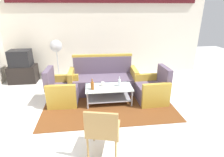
{
  "coord_description": "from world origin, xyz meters",
  "views": [
    {
      "loc": [
        -0.53,
        -3.0,
        2.17
      ],
      "look_at": [
        -0.05,
        0.84,
        0.65
      ],
      "focal_mm": 29.18,
      "sensor_mm": 36.0,
      "label": 1
    }
  ],
  "objects_px": {
    "armchair_right": "(152,90)",
    "pedestal_fan": "(56,48)",
    "bottle_brown": "(92,86)",
    "coffee_table": "(109,92)",
    "wicker_chair": "(103,128)",
    "bottle_clear": "(119,82)",
    "tv_stand": "(23,74)",
    "armchair_left": "(62,91)",
    "couch": "(103,80)",
    "cup": "(103,84)",
    "television": "(20,58)"
  },
  "relations": [
    {
      "from": "cup",
      "to": "television",
      "type": "distance_m",
      "value": 2.82
    },
    {
      "from": "bottle_clear",
      "to": "wicker_chair",
      "type": "bearing_deg",
      "value": -107.32
    },
    {
      "from": "bottle_clear",
      "to": "television",
      "type": "relative_size",
      "value": 0.38
    },
    {
      "from": "armchair_right",
      "to": "coffee_table",
      "type": "bearing_deg",
      "value": 86.0
    },
    {
      "from": "coffee_table",
      "to": "bottle_brown",
      "type": "relative_size",
      "value": 4.26
    },
    {
      "from": "armchair_right",
      "to": "bottle_brown",
      "type": "bearing_deg",
      "value": 90.25
    },
    {
      "from": "coffee_table",
      "to": "television",
      "type": "xyz_separation_m",
      "value": [
        -2.47,
        1.64,
        0.49
      ]
    },
    {
      "from": "couch",
      "to": "television",
      "type": "relative_size",
      "value": 2.98
    },
    {
      "from": "armchair_left",
      "to": "bottle_clear",
      "type": "height_order",
      "value": "armchair_left"
    },
    {
      "from": "television",
      "to": "bottle_brown",
      "type": "bearing_deg",
      "value": 141.51
    },
    {
      "from": "armchair_left",
      "to": "pedestal_fan",
      "type": "xyz_separation_m",
      "value": [
        -0.3,
        1.53,
        0.73
      ]
    },
    {
      "from": "coffee_table",
      "to": "bottle_brown",
      "type": "height_order",
      "value": "bottle_brown"
    },
    {
      "from": "tv_stand",
      "to": "cup",
      "type": "bearing_deg",
      "value": -33.77
    },
    {
      "from": "bottle_brown",
      "to": "television",
      "type": "relative_size",
      "value": 0.42
    },
    {
      "from": "armchair_left",
      "to": "wicker_chair",
      "type": "bearing_deg",
      "value": 27.27
    },
    {
      "from": "bottle_brown",
      "to": "pedestal_fan",
      "type": "distance_m",
      "value": 2.12
    },
    {
      "from": "armchair_left",
      "to": "wicker_chair",
      "type": "relative_size",
      "value": 1.01
    },
    {
      "from": "cup",
      "to": "wicker_chair",
      "type": "distance_m",
      "value": 1.75
    },
    {
      "from": "bottle_brown",
      "to": "pedestal_fan",
      "type": "bearing_deg",
      "value": 119.97
    },
    {
      "from": "couch",
      "to": "armchair_left",
      "type": "height_order",
      "value": "couch"
    },
    {
      "from": "armchair_left",
      "to": "coffee_table",
      "type": "bearing_deg",
      "value": 84.93
    },
    {
      "from": "coffee_table",
      "to": "armchair_left",
      "type": "bearing_deg",
      "value": 172.35
    },
    {
      "from": "tv_stand",
      "to": "television",
      "type": "xyz_separation_m",
      "value": [
        0.0,
        0.0,
        0.5
      ]
    },
    {
      "from": "couch",
      "to": "armchair_left",
      "type": "bearing_deg",
      "value": 28.98
    },
    {
      "from": "coffee_table",
      "to": "television",
      "type": "height_order",
      "value": "television"
    },
    {
      "from": "coffee_table",
      "to": "bottle_brown",
      "type": "distance_m",
      "value": 0.46
    },
    {
      "from": "armchair_left",
      "to": "bottle_brown",
      "type": "height_order",
      "value": "armchair_left"
    },
    {
      "from": "tv_stand",
      "to": "wicker_chair",
      "type": "height_order",
      "value": "wicker_chair"
    },
    {
      "from": "bottle_clear",
      "to": "bottle_brown",
      "type": "height_order",
      "value": "bottle_brown"
    },
    {
      "from": "armchair_right",
      "to": "pedestal_fan",
      "type": "distance_m",
      "value": 3.1
    },
    {
      "from": "coffee_table",
      "to": "bottle_clear",
      "type": "height_order",
      "value": "bottle_clear"
    },
    {
      "from": "bottle_brown",
      "to": "cup",
      "type": "distance_m",
      "value": 0.3
    },
    {
      "from": "tv_stand",
      "to": "armchair_left",
      "type": "bearing_deg",
      "value": -47.5
    },
    {
      "from": "television",
      "to": "wicker_chair",
      "type": "xyz_separation_m",
      "value": [
        2.2,
        -3.31,
        -0.27
      ]
    },
    {
      "from": "couch",
      "to": "wicker_chair",
      "type": "xyz_separation_m",
      "value": [
        -0.19,
        -2.36,
        0.18
      ]
    },
    {
      "from": "coffee_table",
      "to": "bottle_clear",
      "type": "relative_size",
      "value": 4.71
    },
    {
      "from": "bottle_brown",
      "to": "bottle_clear",
      "type": "bearing_deg",
      "value": 11.29
    },
    {
      "from": "couch",
      "to": "armchair_right",
      "type": "relative_size",
      "value": 2.14
    },
    {
      "from": "armchair_left",
      "to": "coffee_table",
      "type": "distance_m",
      "value": 1.12
    },
    {
      "from": "bottle_brown",
      "to": "wicker_chair",
      "type": "relative_size",
      "value": 0.31
    },
    {
      "from": "coffee_table",
      "to": "wicker_chair",
      "type": "distance_m",
      "value": 1.71
    },
    {
      "from": "tv_stand",
      "to": "television",
      "type": "bearing_deg",
      "value": 88.74
    },
    {
      "from": "couch",
      "to": "wicker_chair",
      "type": "distance_m",
      "value": 2.37
    },
    {
      "from": "couch",
      "to": "cup",
      "type": "distance_m",
      "value": 0.63
    },
    {
      "from": "bottle_clear",
      "to": "tv_stand",
      "type": "height_order",
      "value": "bottle_clear"
    },
    {
      "from": "pedestal_fan",
      "to": "television",
      "type": "bearing_deg",
      "value": -177.43
    },
    {
      "from": "bottle_clear",
      "to": "coffee_table",
      "type": "bearing_deg",
      "value": -172.66
    },
    {
      "from": "armchair_left",
      "to": "bottle_brown",
      "type": "bearing_deg",
      "value": 73.88
    },
    {
      "from": "bottle_clear",
      "to": "pedestal_fan",
      "type": "bearing_deg",
      "value": 135.38
    },
    {
      "from": "armchair_right",
      "to": "wicker_chair",
      "type": "distance_m",
      "value": 2.12
    }
  ]
}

